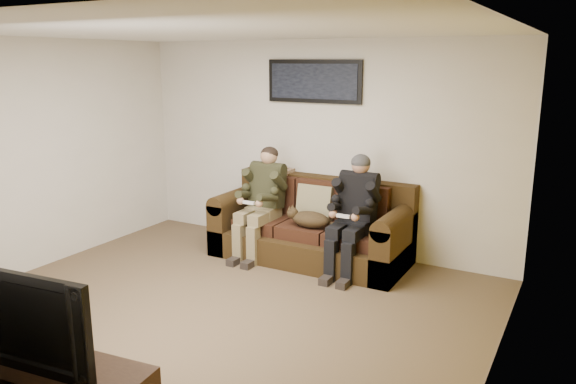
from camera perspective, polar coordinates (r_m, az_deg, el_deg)
The scene contains 14 objects.
floor at distance 5.55m, azimuth -7.48°, elevation -11.97°, with size 5.00×5.00×0.00m, color brown.
ceiling at distance 5.03m, azimuth -8.41°, elevation 15.92°, with size 5.00×5.00×0.00m, color silver.
wall_back at distance 7.03m, azimuth 3.10°, elevation 4.64°, with size 5.00×5.00×0.00m, color beige.
wall_left at distance 6.91m, azimuth -24.84°, elevation 3.26°, with size 4.50×4.50×0.00m, color beige.
wall_right at distance 4.18m, azimuth 20.77°, elevation -2.25°, with size 4.50×4.50×0.00m, color beige.
accent_wall_right at distance 4.19m, azimuth 20.63°, elevation -2.24°, with size 4.50×4.50×0.00m, color #B19011.
sofa at distance 6.82m, azimuth 2.58°, elevation -3.76°, with size 2.33×1.00×0.95m.
throw_pillow at distance 6.77m, azimuth 2.77°, elevation -1.09°, with size 0.44×0.13×0.42m, color #867E58.
throw_blanket at distance 7.25m, azimuth -1.36°, elevation 2.12°, with size 0.48×0.23×0.08m, color tan.
person_left at distance 6.83m, azimuth -2.64°, elevation -0.34°, with size 0.51×0.87×1.32m.
person_right at distance 6.30m, azimuth 6.72°, elevation -1.55°, with size 0.51×0.86×1.33m.
cat at distance 6.49m, azimuth 2.15°, elevation -2.74°, with size 0.66×0.26×0.24m.
framed_poster at distance 6.95m, azimuth 2.65°, elevation 11.17°, with size 1.25×0.05×0.52m.
television at distance 3.94m, azimuth -24.56°, elevation -11.23°, with size 1.12×0.15×0.65m, color black.
Camera 1 is at (3.02, -4.01, 2.36)m, focal length 35.00 mm.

